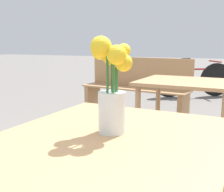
# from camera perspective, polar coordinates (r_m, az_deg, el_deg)

# --- Properties ---
(table_front) EXTENTS (0.79, 0.99, 0.73)m
(table_front) POSITION_cam_1_polar(r_m,az_deg,el_deg) (0.96, -1.59, -14.95)
(table_front) COLOR tan
(table_front) RESTS_ON ground_plane
(flower_vase) EXTENTS (0.15, 0.16, 0.33)m
(flower_vase) POSITION_cam_1_polar(r_m,az_deg,el_deg) (0.96, -0.11, 1.52)
(flower_vase) COLOR silver
(flower_vase) RESTS_ON table_front
(bench_middle) EXTENTS (1.55, 0.56, 0.85)m
(bench_middle) POSITION_cam_1_polar(r_m,az_deg,el_deg) (3.90, 4.97, 1.97)
(bench_middle) COLOR tan
(bench_middle) RESTS_ON ground_plane
(table_back) EXTENTS (0.88, 0.75, 0.70)m
(table_back) POSITION_cam_1_polar(r_m,az_deg,el_deg) (2.69, 14.90, 0.69)
(table_back) COLOR tan
(table_back) RESTS_ON ground_plane
(bicycle) EXTENTS (1.38, 0.89, 0.76)m
(bicycle) POSITION_cam_1_polar(r_m,az_deg,el_deg) (5.76, 16.21, 3.28)
(bicycle) COLOR black
(bicycle) RESTS_ON ground_plane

